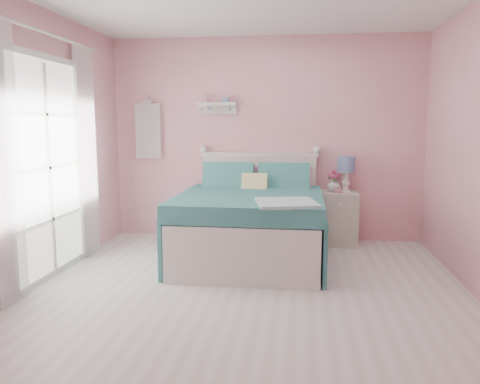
% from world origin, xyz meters
% --- Properties ---
extents(floor, '(4.50, 4.50, 0.00)m').
position_xyz_m(floor, '(0.00, 0.00, 0.00)').
color(floor, beige).
rests_on(floor, ground).
extents(room_shell, '(4.50, 4.50, 4.50)m').
position_xyz_m(room_shell, '(0.00, 0.00, 1.58)').
color(room_shell, '#D8898C').
rests_on(room_shell, floor).
extents(bed, '(1.55, 1.96, 1.13)m').
position_xyz_m(bed, '(-0.08, 1.27, 0.39)').
color(bed, silver).
rests_on(bed, floor).
extents(nightstand, '(0.46, 0.45, 0.66)m').
position_xyz_m(nightstand, '(0.94, 2.00, 0.33)').
color(nightstand, beige).
rests_on(nightstand, floor).
extents(table_lamp, '(0.22, 0.22, 0.44)m').
position_xyz_m(table_lamp, '(1.02, 2.08, 0.97)').
color(table_lamp, white).
rests_on(table_lamp, nightstand).
extents(vase, '(0.20, 0.20, 0.17)m').
position_xyz_m(vase, '(0.87, 2.04, 0.75)').
color(vase, silver).
rests_on(vase, nightstand).
extents(teacup, '(0.11, 0.11, 0.07)m').
position_xyz_m(teacup, '(0.91, 1.87, 0.70)').
color(teacup, '#CB8897').
rests_on(teacup, nightstand).
extents(roses, '(0.14, 0.11, 0.12)m').
position_xyz_m(roses, '(0.87, 2.04, 0.87)').
color(roses, '#BD4073').
rests_on(roses, vase).
extents(wall_shelf, '(0.50, 0.15, 0.25)m').
position_xyz_m(wall_shelf, '(-0.63, 2.19, 1.73)').
color(wall_shelf, silver).
rests_on(wall_shelf, room_shell).
extents(hanging_dress, '(0.34, 0.03, 0.72)m').
position_xyz_m(hanging_dress, '(-1.55, 2.18, 1.40)').
color(hanging_dress, white).
rests_on(hanging_dress, room_shell).
extents(french_door, '(0.04, 1.32, 2.16)m').
position_xyz_m(french_door, '(-1.97, 0.40, 1.07)').
color(french_door, silver).
rests_on(french_door, floor).
extents(curtain_near, '(0.04, 0.40, 2.32)m').
position_xyz_m(curtain_near, '(-1.92, -0.34, 1.18)').
color(curtain_near, white).
rests_on(curtain_near, floor).
extents(curtain_far, '(0.04, 0.40, 2.32)m').
position_xyz_m(curtain_far, '(-1.92, 1.14, 1.18)').
color(curtain_far, white).
rests_on(curtain_far, floor).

